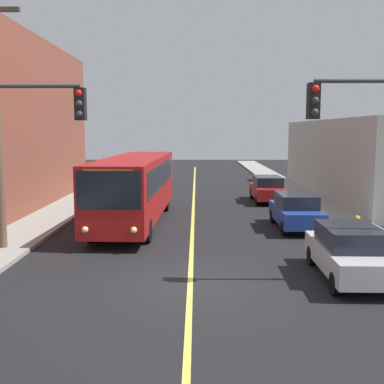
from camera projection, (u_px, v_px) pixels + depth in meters
ground_plane at (190, 284)px, 14.10m from camera, size 120.00×120.00×0.00m
sidewalk_left at (49, 219)px, 24.07m from camera, size 2.50×90.00×0.15m
sidewalk_right at (337, 219)px, 23.94m from camera, size 2.50×90.00×0.15m
lane_stripe_center at (193, 205)px, 28.97m from camera, size 0.16×60.00×0.01m
city_bus at (135, 186)px, 23.19m from camera, size 2.95×12.22×3.20m
parked_car_silver at (350, 252)px, 14.47m from camera, size 1.90×4.44×1.62m
parked_car_blue at (296, 211)px, 21.88m from camera, size 1.83×4.41×1.62m
parked_car_red at (268, 189)px, 30.14m from camera, size 1.82×4.40×1.62m
traffic_signal_left_corner at (19, 136)px, 15.07m from camera, size 3.75×0.48×6.00m
traffic_signal_right_corner at (382, 137)px, 13.46m from camera, size 3.75×0.48×6.00m
fire_hydrant at (357, 225)px, 19.84m from camera, size 0.44×0.26×0.84m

